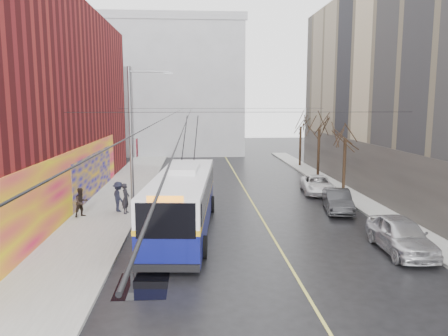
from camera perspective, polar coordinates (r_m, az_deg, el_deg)
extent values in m
plane|color=black|center=(18.01, 4.54, -13.94)|extent=(140.00, 140.00, 0.00)
cube|color=gray|center=(29.77, -14.51, -4.98)|extent=(4.00, 60.00, 0.15)
cube|color=gray|center=(31.45, 17.69, -4.39)|extent=(2.00, 60.00, 0.15)
cube|color=#BFB74C|center=(31.48, 3.49, -4.12)|extent=(0.12, 50.00, 0.01)
cube|color=#DF0454|center=(27.91, -19.36, -2.04)|extent=(0.08, 28.00, 4.00)
cube|color=#05069F|center=(33.71, -16.59, -0.86)|extent=(0.06, 12.00, 3.20)
cube|color=#4C4742|center=(33.29, 18.13, -0.34)|extent=(0.06, 36.00, 4.00)
cube|color=gray|center=(61.60, -7.32, 10.40)|extent=(20.00, 12.00, 18.00)
cube|color=gray|center=(56.68, -7.86, 19.22)|extent=(20.50, 0.40, 1.00)
cylinder|color=slate|center=(26.83, -12.05, 3.24)|extent=(0.20, 0.20, 9.00)
cube|color=#5F0D19|center=(26.81, -11.29, 2.62)|extent=(0.04, 0.60, 1.10)
cylinder|color=slate|center=(26.65, -9.72, 12.31)|extent=(2.40, 0.10, 0.10)
cube|color=slate|center=(26.56, -7.30, 12.16)|extent=(0.50, 0.22, 0.12)
cylinder|color=black|center=(31.49, -6.34, 7.22)|extent=(0.02, 60.00, 0.02)
cylinder|color=black|center=(31.47, -4.50, 7.25)|extent=(0.02, 60.00, 0.02)
cylinder|color=black|center=(22.61, 2.47, 7.30)|extent=(18.00, 0.02, 0.02)
cylinder|color=black|center=(38.55, -0.21, 7.79)|extent=(18.00, 0.02, 0.02)
cylinder|color=black|center=(34.78, 15.43, 0.30)|extent=(0.24, 0.24, 4.20)
cylinder|color=black|center=(41.37, 12.24, 1.87)|extent=(0.24, 0.24, 4.48)
cylinder|color=black|center=(48.10, 9.92, 2.77)|extent=(0.24, 0.24, 4.37)
cube|color=black|center=(17.42, -10.60, -14.85)|extent=(1.94, 2.56, 0.01)
ellipsoid|color=slate|center=(24.05, -1.65, 10.79)|extent=(0.44, 0.20, 0.12)
ellipsoid|color=slate|center=(27.35, 0.63, 9.84)|extent=(0.44, 0.20, 0.12)
ellipsoid|color=slate|center=(27.65, -7.05, 8.77)|extent=(0.44, 0.20, 0.12)
cube|color=#0B0F57|center=(23.69, -5.36, -5.92)|extent=(3.74, 12.63, 1.56)
cube|color=silver|center=(23.37, -5.41, -2.47)|extent=(3.74, 12.63, 1.35)
cube|color=gold|center=(23.51, -5.38, -4.09)|extent=(3.79, 12.67, 0.23)
cube|color=black|center=(17.39, -7.65, -6.88)|extent=(2.38, 0.24, 1.45)
cube|color=black|center=(29.51, -4.09, -0.47)|extent=(2.38, 0.24, 1.24)
cube|color=black|center=(23.58, -8.71, -2.69)|extent=(1.01, 11.37, 1.04)
cube|color=black|center=(23.29, -2.05, -2.74)|extent=(1.01, 11.37, 1.04)
cube|color=silver|center=(24.25, -5.17, -0.08)|extent=(1.71, 3.22, 0.31)
cube|color=black|center=(17.95, -7.54, -12.83)|extent=(2.70, 0.35, 0.31)
cylinder|color=black|center=(20.09, -10.52, -10.07)|extent=(0.40, 1.06, 1.04)
cylinder|color=black|center=(19.75, -2.71, -10.27)|extent=(0.40, 1.06, 1.04)
cylinder|color=black|center=(27.97, -7.18, -4.70)|extent=(0.40, 1.06, 1.04)
cylinder|color=black|center=(27.72, -1.63, -4.75)|extent=(0.40, 1.06, 1.04)
cylinder|color=black|center=(27.71, -5.17, 4.11)|extent=(0.37, 3.59, 2.55)
cylinder|color=black|center=(27.64, -3.67, 4.12)|extent=(0.37, 3.59, 2.55)
imported|color=#B6B7BB|center=(22.02, 22.09, -8.08)|extent=(2.13, 4.91, 1.65)
imported|color=#272729|center=(28.71, 14.62, -4.17)|extent=(2.21, 4.49, 1.42)
imported|color=silver|center=(34.25, 12.10, -2.13)|extent=(2.77, 5.03, 1.33)
imported|color=#A09FA3|center=(36.95, -3.99, -1.12)|extent=(1.95, 4.27, 1.42)
imported|color=black|center=(27.44, -12.72, -3.89)|extent=(0.54, 0.74, 1.86)
imported|color=black|center=(27.35, -18.13, -4.29)|extent=(1.06, 1.06, 1.74)
imported|color=black|center=(27.99, -13.61, -3.66)|extent=(1.20, 1.41, 1.89)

